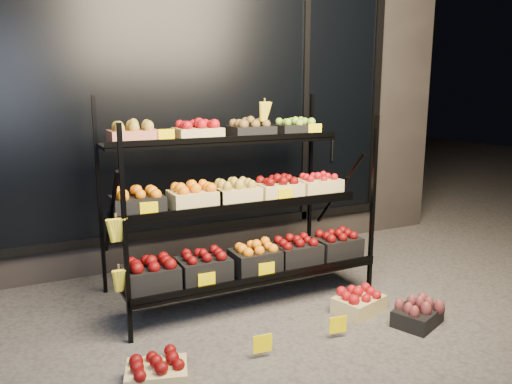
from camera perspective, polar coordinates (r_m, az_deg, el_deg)
ground at (r=3.84m, az=2.13°, el=-14.71°), size 24.00×24.00×0.00m
building at (r=5.85m, az=-10.19°, el=11.90°), size 6.00×2.08×3.50m
display_rack at (r=4.07m, az=-2.04°, el=-1.37°), size 2.18×1.02×1.72m
tag_floor_a at (r=3.37m, az=0.76°, el=-17.53°), size 0.13×0.01×0.12m
tag_floor_b at (r=3.65m, az=9.34°, el=-15.30°), size 0.13×0.01×0.12m
floor_crate_left at (r=3.15m, az=-11.28°, el=-19.52°), size 0.41×0.35×0.19m
floor_crate_midright at (r=4.05m, az=11.68°, el=-12.11°), size 0.43×0.36×0.19m
floor_crate_right at (r=3.96m, az=17.99°, el=-13.03°), size 0.43×0.38×0.19m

